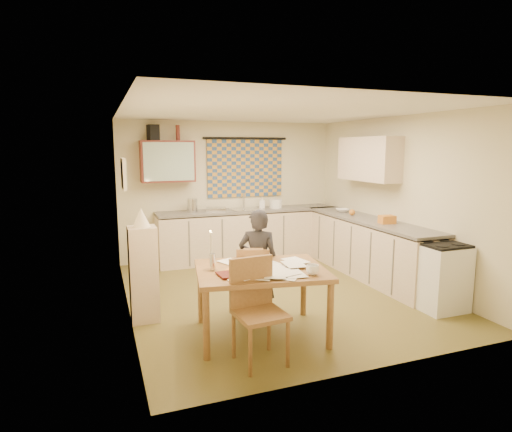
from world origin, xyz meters
name	(u,v)px	position (x,y,z in m)	size (l,w,h in m)	color
floor	(277,294)	(0.00, 0.00, -0.01)	(4.00, 4.50, 0.02)	brown
ceiling	(278,111)	(0.00, 0.00, 2.51)	(4.00, 4.50, 0.02)	white
wall_back	(229,190)	(0.00, 2.26, 1.25)	(4.00, 0.02, 2.50)	beige
wall_front	(378,237)	(0.00, -2.26, 1.25)	(4.00, 0.02, 2.50)	beige
wall_left	(124,213)	(-2.01, 0.00, 1.25)	(0.02, 4.50, 2.50)	beige
wall_right	(398,199)	(2.01, 0.00, 1.25)	(0.02, 4.50, 2.50)	beige
window_blind	(245,168)	(0.30, 2.22, 1.65)	(1.45, 0.03, 1.05)	navy
curtain_rod	(246,138)	(0.30, 2.20, 2.20)	(0.04, 0.04, 1.60)	black
wall_cabinet	(168,161)	(-1.15, 2.08, 1.80)	(0.90, 0.34, 0.70)	#571F1A
wall_cabinet_glass	(169,162)	(-1.15, 1.91, 1.80)	(0.84, 0.02, 0.64)	#99B2A5
upper_cabinet_right	(369,159)	(1.83, 0.55, 1.85)	(0.34, 1.30, 0.70)	#CAB096
framed_print	(124,174)	(-1.97, 0.40, 1.70)	(0.04, 0.50, 0.40)	#F0E1C9
print_canvas	(126,174)	(-1.95, 0.40, 1.70)	(0.01, 0.42, 0.32)	#B5B8A3
counter_back	(248,234)	(0.26, 1.95, 0.45)	(3.30, 0.62, 0.92)	#CAB096
counter_right	(367,247)	(1.70, 0.31, 0.45)	(0.62, 2.95, 0.92)	#CAB096
stove	(440,276)	(1.70, -1.26, 0.43)	(0.55, 0.55, 0.85)	white
sink	(246,212)	(0.23, 1.95, 0.88)	(0.55, 0.45, 0.10)	silver
tap	(244,201)	(0.24, 2.13, 1.06)	(0.03, 0.03, 0.28)	silver
dish_rack	(216,209)	(-0.35, 1.95, 0.95)	(0.35, 0.30, 0.06)	silver
kettle	(192,205)	(-0.77, 1.95, 1.04)	(0.18, 0.18, 0.24)	silver
mixing_bowl	(276,204)	(0.80, 1.95, 1.00)	(0.24, 0.24, 0.16)	white
soap_bottle	(262,203)	(0.55, 2.00, 1.03)	(0.12, 0.12, 0.21)	white
bowl	(343,210)	(1.70, 1.07, 0.95)	(0.29, 0.29, 0.06)	white
orange_bag	(387,219)	(1.70, -0.16, 0.98)	(0.22, 0.16, 0.12)	orange
fruit_orange	(352,212)	(1.65, 0.70, 0.97)	(0.10, 0.10, 0.10)	orange
speaker	(153,133)	(-1.37, 2.08, 2.28)	(0.16, 0.20, 0.26)	black
bottle_green	(157,133)	(-1.31, 2.08, 2.28)	(0.07, 0.07, 0.26)	#195926
bottle_brown	(178,133)	(-0.96, 2.08, 2.28)	(0.07, 0.07, 0.26)	#571F1A
dining_table	(261,301)	(-0.69, -1.19, 0.38)	(1.52, 1.25, 0.75)	brown
chair_far	(254,294)	(-0.57, -0.62, 0.26)	(0.51, 0.51, 0.85)	brown
chair_near	(259,331)	(-0.92, -1.75, 0.31)	(0.49, 0.49, 0.99)	brown
person	(258,263)	(-0.53, -0.67, 0.66)	(0.57, 0.51, 1.32)	black
shelf_stand	(144,274)	(-1.84, -0.34, 0.56)	(0.32, 0.30, 1.13)	#CAB096
lampshade	(141,217)	(-1.84, -0.34, 1.24)	(0.20, 0.20, 0.22)	#F0E1C9
letter_rack	(254,256)	(-0.69, -0.96, 0.83)	(0.22, 0.10, 0.16)	brown
mug	(313,270)	(-0.29, -1.59, 0.80)	(0.16, 0.16, 0.10)	white
magazine	(219,276)	(-1.20, -1.34, 0.76)	(0.20, 0.26, 0.02)	maroon
book	(224,271)	(-1.10, -1.20, 0.76)	(0.32, 0.33, 0.02)	orange
orange_box	(240,276)	(-1.02, -1.44, 0.77)	(0.12, 0.08, 0.04)	orange
eyeglasses	(281,275)	(-0.59, -1.51, 0.76)	(0.13, 0.04, 0.02)	black
candle_holder	(212,262)	(-1.20, -1.08, 0.84)	(0.06, 0.06, 0.18)	silver
candle	(211,243)	(-1.20, -1.05, 1.04)	(0.02, 0.02, 0.22)	white
candle_flame	(210,232)	(-1.21, -1.05, 1.16)	(0.02, 0.02, 0.02)	#FFCC66
papers	(267,269)	(-0.65, -1.27, 0.76)	(1.04, 1.06, 0.03)	white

